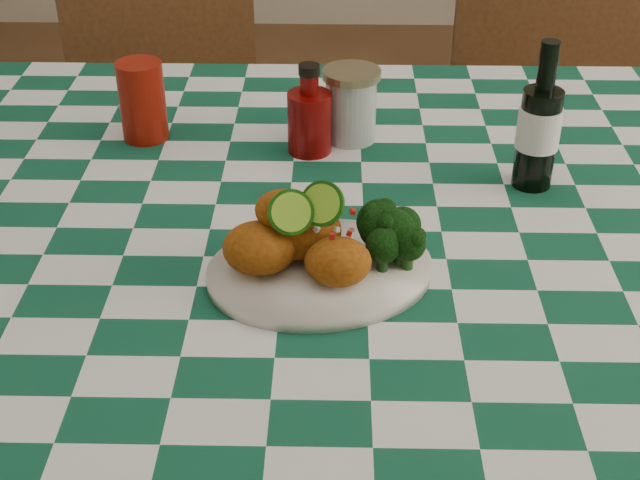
# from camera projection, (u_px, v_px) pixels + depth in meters

# --- Properties ---
(dining_table) EXTENTS (1.66, 1.06, 0.79)m
(dining_table) POSITION_uv_depth(u_px,v_px,m) (357.00, 414.00, 1.45)
(dining_table) COLOR #104D34
(dining_table) RESTS_ON ground
(plate) EXTENTS (0.32, 0.27, 0.02)m
(plate) POSITION_uv_depth(u_px,v_px,m) (320.00, 272.00, 1.08)
(plate) COLOR silver
(plate) RESTS_ON dining_table
(fried_chicken_pile) EXTENTS (0.16, 0.12, 0.11)m
(fried_chicken_pile) POSITION_uv_depth(u_px,v_px,m) (310.00, 229.00, 1.05)
(fried_chicken_pile) COLOR #A1540F
(fried_chicken_pile) RESTS_ON plate
(broccoli_side) EXTENTS (0.09, 0.09, 0.07)m
(broccoli_side) POSITION_uv_depth(u_px,v_px,m) (395.00, 238.00, 1.07)
(broccoli_side) COLOR black
(broccoli_side) RESTS_ON plate
(red_tumbler) EXTENTS (0.08, 0.08, 0.13)m
(red_tumbler) POSITION_uv_depth(u_px,v_px,m) (142.00, 101.00, 1.38)
(red_tumbler) COLOR maroon
(red_tumbler) RESTS_ON dining_table
(ketchup_bottle) EXTENTS (0.09, 0.09, 0.14)m
(ketchup_bottle) POSITION_uv_depth(u_px,v_px,m) (309.00, 109.00, 1.34)
(ketchup_bottle) COLOR #650605
(ketchup_bottle) RESTS_ON dining_table
(mason_jar) EXTENTS (0.12, 0.12, 0.12)m
(mason_jar) POSITION_uv_depth(u_px,v_px,m) (351.00, 105.00, 1.38)
(mason_jar) COLOR #B2BCBA
(mason_jar) RESTS_ON dining_table
(beer_bottle) EXTENTS (0.07, 0.07, 0.21)m
(beer_bottle) POSITION_uv_depth(u_px,v_px,m) (540.00, 116.00, 1.23)
(beer_bottle) COLOR black
(beer_bottle) RESTS_ON dining_table
(wooden_chair_left) EXTENTS (0.56, 0.57, 0.96)m
(wooden_chair_left) POSITION_uv_depth(u_px,v_px,m) (182.00, 157.00, 2.01)
(wooden_chair_left) COLOR #472814
(wooden_chair_left) RESTS_ON ground
(wooden_chair_right) EXTENTS (0.46, 0.48, 0.96)m
(wooden_chair_right) POSITION_uv_depth(u_px,v_px,m) (549.00, 156.00, 2.02)
(wooden_chair_right) COLOR #472814
(wooden_chair_right) RESTS_ON ground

